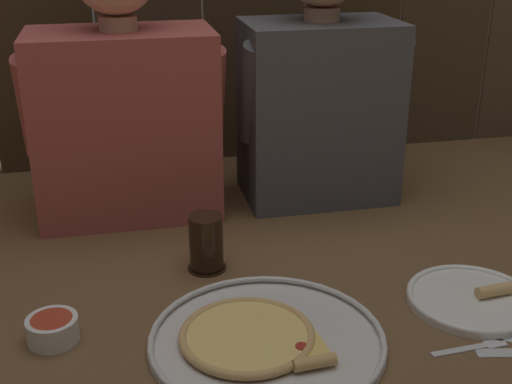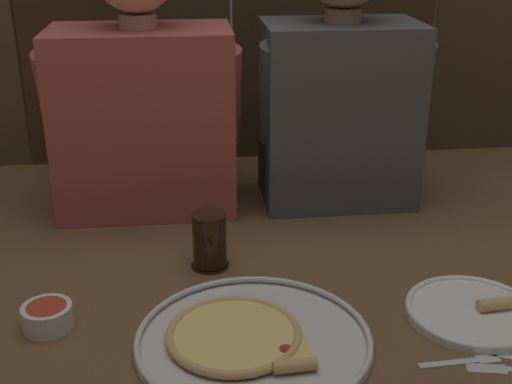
{
  "view_description": "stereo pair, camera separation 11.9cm",
  "coord_description": "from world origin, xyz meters",
  "px_view_note": "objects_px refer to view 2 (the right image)",
  "views": [
    {
      "loc": [
        -0.25,
        -0.97,
        0.64
      ],
      "look_at": [
        -0.01,
        0.1,
        0.18
      ],
      "focal_mm": 47.22,
      "sensor_mm": 36.0,
      "label": 1
    },
    {
      "loc": [
        -0.13,
        -0.99,
        0.64
      ],
      "look_at": [
        -0.01,
        0.1,
        0.18
      ],
      "focal_mm": 47.22,
      "sensor_mm": 36.0,
      "label": 2
    }
  ],
  "objects_px": {
    "pizza_tray": "(248,338)",
    "dipping_bowl": "(47,316)",
    "dinner_plate": "(473,311)",
    "diner_right": "(340,79)",
    "diner_left": "(142,91)",
    "drinking_glass": "(210,241)"
  },
  "relations": [
    {
      "from": "drinking_glass",
      "to": "diner_right",
      "type": "relative_size",
      "value": 0.17
    },
    {
      "from": "diner_right",
      "to": "diner_left",
      "type": "bearing_deg",
      "value": -179.99
    },
    {
      "from": "dinner_plate",
      "to": "dipping_bowl",
      "type": "relative_size",
      "value": 2.75
    },
    {
      "from": "dinner_plate",
      "to": "diner_right",
      "type": "height_order",
      "value": "diner_right"
    },
    {
      "from": "dinner_plate",
      "to": "drinking_glass",
      "type": "bearing_deg",
      "value": 152.75
    },
    {
      "from": "diner_right",
      "to": "dipping_bowl",
      "type": "bearing_deg",
      "value": -140.06
    },
    {
      "from": "dipping_bowl",
      "to": "pizza_tray",
      "type": "bearing_deg",
      "value": -13.72
    },
    {
      "from": "pizza_tray",
      "to": "dipping_bowl",
      "type": "xyz_separation_m",
      "value": [
        -0.33,
        0.08,
        0.01
      ]
    },
    {
      "from": "dipping_bowl",
      "to": "diner_left",
      "type": "bearing_deg",
      "value": 73.35
    },
    {
      "from": "dipping_bowl",
      "to": "dinner_plate",
      "type": "bearing_deg",
      "value": -3.46
    },
    {
      "from": "dipping_bowl",
      "to": "diner_right",
      "type": "relative_size",
      "value": 0.13
    },
    {
      "from": "diner_left",
      "to": "diner_right",
      "type": "relative_size",
      "value": 0.98
    },
    {
      "from": "pizza_tray",
      "to": "drinking_glass",
      "type": "xyz_separation_m",
      "value": [
        -0.05,
        0.26,
        0.05
      ]
    },
    {
      "from": "pizza_tray",
      "to": "drinking_glass",
      "type": "distance_m",
      "value": 0.27
    },
    {
      "from": "dipping_bowl",
      "to": "diner_left",
      "type": "xyz_separation_m",
      "value": [
        0.15,
        0.5,
        0.25
      ]
    },
    {
      "from": "diner_left",
      "to": "diner_right",
      "type": "xyz_separation_m",
      "value": [
        0.44,
        0.0,
        0.02
      ]
    },
    {
      "from": "dinner_plate",
      "to": "dipping_bowl",
      "type": "height_order",
      "value": "dipping_bowl"
    },
    {
      "from": "diner_left",
      "to": "pizza_tray",
      "type": "bearing_deg",
      "value": -72.86
    },
    {
      "from": "drinking_glass",
      "to": "diner_left",
      "type": "distance_m",
      "value": 0.4
    },
    {
      "from": "dinner_plate",
      "to": "dipping_bowl",
      "type": "bearing_deg",
      "value": 176.54
    },
    {
      "from": "pizza_tray",
      "to": "dinner_plate",
      "type": "relative_size",
      "value": 1.67
    },
    {
      "from": "diner_right",
      "to": "drinking_glass",
      "type": "bearing_deg",
      "value": -135.22
    }
  ]
}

